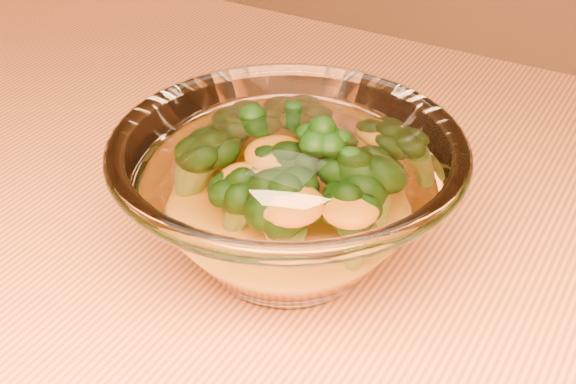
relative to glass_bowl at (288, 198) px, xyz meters
The scene contains 3 objects.
glass_bowl is the anchor object (origin of this frame).
cheese_sauce 0.02m from the glass_bowl, 90.00° to the left, with size 0.11×0.11×0.03m, color #FF9E15.
broccoli_heap 0.02m from the glass_bowl, 95.16° to the left, with size 0.14×0.14×0.07m.
Camera 1 is at (0.13, -0.33, 1.08)m, focal length 50.00 mm.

